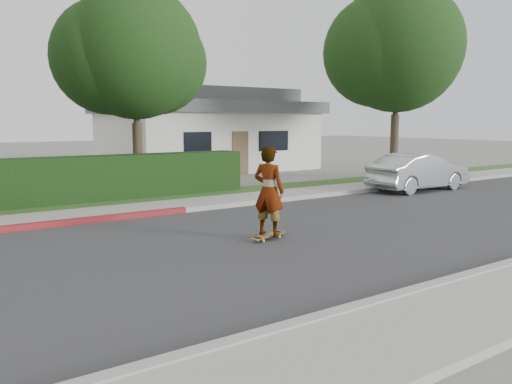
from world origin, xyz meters
The scene contains 14 objects.
ground centered at (0.00, 0.00, 0.00)m, with size 120.00×120.00×0.00m, color slate.
road centered at (0.00, 0.00, 0.01)m, with size 60.00×8.00×0.01m, color #2D2D30.
curb_near centered at (0.00, -4.10, 0.07)m, with size 60.00×0.20×0.15m, color #9E9E99.
sidewalk_near centered at (0.00, -5.00, 0.06)m, with size 60.00×1.60×0.12m, color gray.
curb_far centered at (0.00, 4.10, 0.07)m, with size 60.00×0.20×0.15m, color #9E9E99.
sidewalk_far centered at (0.00, 5.00, 0.06)m, with size 60.00×1.60×0.12m, color gray.
planting_strip centered at (0.00, 6.60, 0.05)m, with size 60.00×1.60×0.10m, color #2D4C1E.
hedge centered at (-3.00, 7.20, 0.75)m, with size 15.00×1.00×1.50m, color black.
tree_center centered at (1.49, 9.19, 4.90)m, with size 5.66×4.84×7.44m.
tree_right centered at (12.49, 6.69, 5.63)m, with size 6.32×5.60×8.56m.
house centered at (8.00, 16.00, 2.10)m, with size 10.60×8.60×4.30m.
skateboard centered at (1.10, 0.08, 0.09)m, with size 1.08×0.51×0.10m.
skateboarder centered at (1.10, 0.08, 1.08)m, with size 0.71×0.47×1.95m, color white.
car_silver centered at (10.30, 3.39, 0.70)m, with size 1.49×4.26×1.41m, color #A9ACB0.
Camera 1 is at (-5.08, -8.67, 2.58)m, focal length 35.00 mm.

